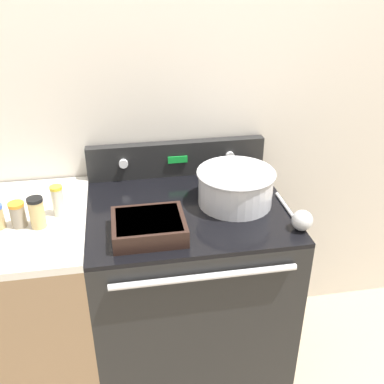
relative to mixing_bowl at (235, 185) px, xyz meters
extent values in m
cube|color=beige|center=(-0.20, 0.37, 0.26)|extent=(8.00, 0.05, 2.50)
cube|color=black|center=(-0.20, 0.00, -0.54)|extent=(0.82, 0.68, 0.89)
cube|color=black|center=(-0.20, 0.00, -0.09)|extent=(0.82, 0.68, 0.02)
cylinder|color=silver|center=(-0.20, -0.36, -0.16)|extent=(0.67, 0.02, 0.02)
cube|color=black|center=(-0.20, 0.31, 0.00)|extent=(0.82, 0.05, 0.16)
cylinder|color=white|center=(-0.44, 0.28, 0.01)|extent=(0.04, 0.02, 0.04)
cylinder|color=white|center=(0.05, 0.28, 0.01)|extent=(0.04, 0.02, 0.04)
cube|color=green|center=(-0.20, 0.28, 0.01)|extent=(0.09, 0.01, 0.03)
cube|color=#896B4C|center=(-0.90, 0.00, -0.54)|extent=(0.59, 0.68, 0.89)
cube|color=silver|center=(-0.90, 0.00, -0.09)|extent=(0.59, 0.68, 0.03)
cylinder|color=silver|center=(0.00, 0.00, -0.01)|extent=(0.30, 0.30, 0.15)
torus|color=silver|center=(0.00, 0.00, 0.06)|extent=(0.32, 0.32, 0.01)
cylinder|color=beige|center=(0.00, 0.00, 0.05)|extent=(0.28, 0.28, 0.02)
cube|color=black|center=(-0.37, -0.18, -0.05)|extent=(0.27, 0.23, 0.07)
cube|color=tan|center=(-0.37, -0.18, -0.03)|extent=(0.24, 0.20, 0.04)
cylinder|color=#B7B7B7|center=(0.20, -0.10, -0.08)|extent=(0.01, 0.27, 0.01)
sphere|color=#B7B7B7|center=(0.20, -0.24, -0.04)|extent=(0.08, 0.08, 0.08)
cylinder|color=beige|center=(-0.71, 0.01, -0.01)|extent=(0.05, 0.05, 0.11)
cylinder|color=yellow|center=(-0.71, 0.01, 0.05)|extent=(0.05, 0.05, 0.01)
cylinder|color=tan|center=(-0.78, -0.07, -0.02)|extent=(0.06, 0.06, 0.11)
cylinder|color=black|center=(-0.78, -0.07, 0.05)|extent=(0.06, 0.06, 0.01)
cylinder|color=gray|center=(-0.85, -0.05, -0.03)|extent=(0.06, 0.06, 0.09)
cylinder|color=orange|center=(-0.85, -0.05, 0.02)|extent=(0.06, 0.06, 0.01)
camera|label=1|loc=(-0.46, -1.57, 0.85)|focal=42.00mm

